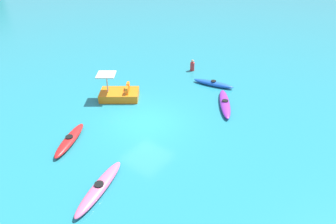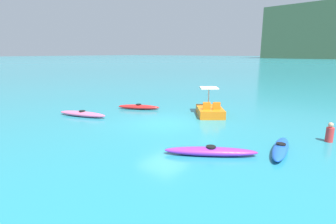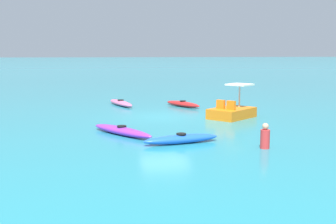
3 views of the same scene
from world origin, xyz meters
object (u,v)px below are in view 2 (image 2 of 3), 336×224
object	(u,v)px
kayak_purple	(211,151)
person_near_shore	(330,133)
kayak_blue	(281,148)
pedal_boat_orange	(210,110)
kayak_pink	(82,114)
kayak_red	(139,107)

from	to	relation	value
kayak_purple	person_near_shore	world-z (taller)	person_near_shore
kayak_blue	pedal_boat_orange	world-z (taller)	pedal_boat_orange
kayak_pink	kayak_red	size ratio (longest dim) A/B	1.16
kayak_purple	person_near_shore	size ratio (longest dim) A/B	3.75
pedal_boat_orange	person_near_shore	xyz separation A→B (m)	(6.59, -1.28, 0.05)
kayak_pink	kayak_red	distance (m)	3.87
kayak_pink	kayak_red	bearing A→B (deg)	70.48
kayak_purple	person_near_shore	bearing A→B (deg)	53.27
pedal_boat_orange	person_near_shore	distance (m)	6.71
kayak_blue	person_near_shore	world-z (taller)	person_near_shore
kayak_purple	kayak_blue	world-z (taller)	same
pedal_boat_orange	person_near_shore	bearing A→B (deg)	-11.00
kayak_pink	kayak_purple	bearing A→B (deg)	-5.14
kayak_purple	kayak_pink	distance (m)	9.34
kayak_red	kayak_blue	bearing A→B (deg)	-14.19
kayak_blue	kayak_red	xyz separation A→B (m)	(-10.05, 2.54, 0.00)
kayak_blue	pedal_boat_orange	bearing A→B (deg)	143.33
person_near_shore	pedal_boat_orange	bearing A→B (deg)	169.00
person_near_shore	kayak_purple	bearing A→B (deg)	-126.73
kayak_pink	pedal_boat_orange	xyz separation A→B (m)	(6.11, 5.00, 0.17)
kayak_pink	pedal_boat_orange	size ratio (longest dim) A/B	1.18
kayak_pink	pedal_boat_orange	bearing A→B (deg)	39.30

